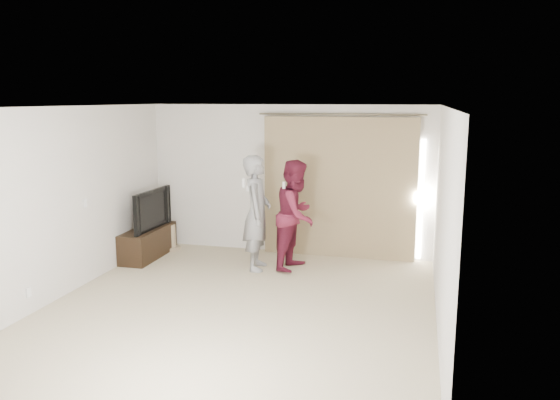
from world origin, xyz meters
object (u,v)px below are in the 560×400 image
(person_man, at_px, (257,213))
(tv_console, at_px, (148,243))
(tv, at_px, (147,209))
(person_woman, at_px, (296,215))

(person_man, bearing_deg, tv_console, 175.46)
(tv, relative_size, person_woman, 0.67)
(tv_console, relative_size, tv, 1.12)
(tv, relative_size, person_man, 0.64)
(tv, bearing_deg, tv_console, 0.00)
(tv_console, bearing_deg, person_man, -4.54)
(person_man, distance_m, person_woman, 0.63)
(tv_console, height_order, person_woman, person_woman)
(tv_console, bearing_deg, person_woman, 0.55)
(tv_console, relative_size, person_woman, 0.75)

